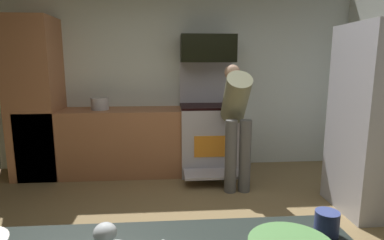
# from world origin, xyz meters

# --- Properties ---
(wall_back) EXTENTS (5.20, 0.12, 2.60)m
(wall_back) POSITION_xyz_m (0.00, 2.34, 1.30)
(wall_back) COLOR silver
(wall_back) RESTS_ON ground
(lower_cabinet_run) EXTENTS (2.40, 0.60, 0.90)m
(lower_cabinet_run) POSITION_xyz_m (-0.90, 1.98, 0.45)
(lower_cabinet_run) COLOR #A46945
(lower_cabinet_run) RESTS_ON ground
(cabinet_column) EXTENTS (0.60, 0.60, 2.10)m
(cabinet_column) POSITION_xyz_m (-1.90, 1.98, 1.05)
(cabinet_column) COLOR #A46945
(cabinet_column) RESTS_ON ground
(oven_range) EXTENTS (0.76, 1.00, 1.53)m
(oven_range) POSITION_xyz_m (0.39, 1.97, 0.51)
(oven_range) COLOR #B8B4C0
(oven_range) RESTS_ON ground
(microwave) EXTENTS (0.74, 0.38, 0.37)m
(microwave) POSITION_xyz_m (0.39, 2.06, 1.71)
(microwave) COLOR black
(microwave) RESTS_ON oven_range
(person_cook) EXTENTS (0.31, 0.64, 1.50)m
(person_cook) POSITION_xyz_m (0.66, 1.37, 0.89)
(person_cook) COLOR #575757
(person_cook) RESTS_ON ground
(wine_glass_near) EXTENTS (0.07, 0.07, 0.15)m
(wine_glass_near) POSITION_xyz_m (-0.35, -1.39, 1.02)
(wine_glass_near) COLOR silver
(wine_glass_near) RESTS_ON counter_island
(mug_coffee) EXTENTS (0.09, 0.09, 0.09)m
(mug_coffee) POSITION_xyz_m (0.41, -1.25, 0.95)
(mug_coffee) COLOR #3B4A8D
(mug_coffee) RESTS_ON counter_island
(stock_pot) EXTENTS (0.24, 0.24, 0.16)m
(stock_pot) POSITION_xyz_m (-1.07, 1.98, 0.98)
(stock_pot) COLOR #B5B0B7
(stock_pot) RESTS_ON lower_cabinet_run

